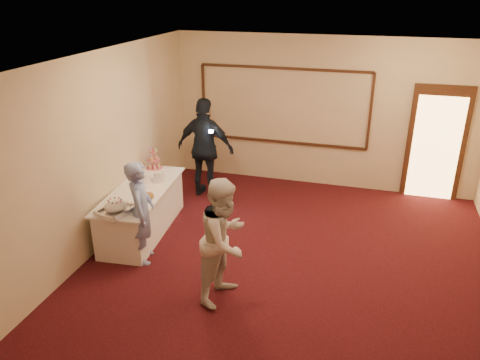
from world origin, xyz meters
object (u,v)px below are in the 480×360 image
cupcake_stand (154,160)px  pavlova_tray (115,208)px  plate_stack_a (143,182)px  man (141,212)px  woman (225,240)px  buffet_table (142,210)px  plate_stack_b (159,177)px  guest (205,148)px  tart (147,197)px

cupcake_stand → pavlova_tray: bearing=-82.1°
plate_stack_a → man: man is taller
pavlova_tray → cupcake_stand: (-0.25, 1.80, 0.06)m
plate_stack_a → woman: bearing=-36.8°
buffet_table → plate_stack_a: bearing=95.0°
man → plate_stack_b: bearing=-7.9°
cupcake_stand → guest: (0.72, 0.75, 0.05)m
plate_stack_b → tart: plate_stack_b is taller
man → buffet_table: bearing=7.3°
cupcake_stand → plate_stack_a: size_ratio=2.08×
pavlova_tray → plate_stack_b: bearing=85.5°
tart → woman: size_ratio=0.16×
plate_stack_a → plate_stack_b: plate_stack_a is taller
buffet_table → guest: size_ratio=1.15×
plate_stack_a → tart: bearing=-56.1°
cupcake_stand → plate_stack_b: size_ratio=2.13×
plate_stack_a → man: (0.42, -0.89, -0.06)m
pavlova_tray → plate_stack_b: 1.26m
cupcake_stand → plate_stack_a: cupcake_stand is taller
pavlova_tray → plate_stack_a: size_ratio=3.06×
pavlova_tray → guest: size_ratio=0.32×
woman → guest: 3.28m
plate_stack_a → plate_stack_b: bearing=61.8°
plate_stack_b → woman: (1.72, -1.69, -0.00)m
pavlova_tray → guest: guest is taller
buffet_table → cupcake_stand: size_ratio=5.27×
cupcake_stand → plate_stack_b: bearing=-57.3°
man → guest: size_ratio=0.82×
guest → plate_stack_b: bearing=77.7°
woman → man: bearing=84.0°
plate_stack_a → guest: size_ratio=0.11×
cupcake_stand → guest: guest is taller
cupcake_stand → plate_stack_b: (0.35, -0.54, -0.07)m
buffet_table → tart: bearing=-47.5°
cupcake_stand → tart: size_ratio=1.60×
woman → pavlova_tray: bearing=90.2°
buffet_table → man: (0.41, -0.78, 0.41)m
pavlova_tray → cupcake_stand: size_ratio=1.47×
buffet_table → plate_stack_b: size_ratio=11.23×
pavlova_tray → woman: bearing=-13.4°
buffet_table → tart: 0.55m
man → woman: (1.45, -0.52, 0.06)m
tart → plate_stack_b: bearing=98.6°
pavlova_tray → man: man is taller
plate_stack_b → tart: (0.10, -0.67, -0.06)m
man → pavlova_tray: bearing=81.8°
buffet_table → man: bearing=-62.0°
plate_stack_a → tart: 0.47m
buffet_table → plate_stack_a: 0.48m
pavlova_tray → guest: (0.47, 2.55, 0.11)m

